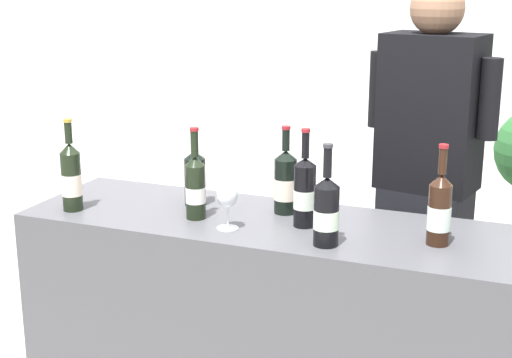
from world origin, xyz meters
TOP-DOWN VIEW (x-y plane):
  - wall_back at (0.00, 2.60)m, footprint 8.00×0.10m
  - counter at (0.00, 0.00)m, footprint 1.80×0.56m
  - wine_bottle_0 at (0.13, -0.01)m, footprint 0.08×0.08m
  - wine_bottle_1 at (0.02, 0.11)m, footprint 0.09×0.09m
  - wine_bottle_2 at (-0.73, -0.15)m, footprint 0.08×0.08m
  - wine_bottle_3 at (-0.26, -0.07)m, footprint 0.07×0.07m
  - wine_bottle_4 at (0.60, -0.02)m, footprint 0.08×0.08m
  - wine_bottle_5 at (-0.33, 0.07)m, footprint 0.08×0.08m
  - wine_bottle_6 at (0.26, -0.17)m, footprint 0.08×0.08m
  - wine_glass at (-0.10, -0.14)m, footprint 0.08×0.08m
  - person_server at (0.46, 0.62)m, footprint 0.53×0.31m

SIDE VIEW (x-z plane):
  - counter at x=0.00m, z-range 0.00..0.93m
  - person_server at x=0.46m, z-range -0.01..1.75m
  - wine_bottle_5 at x=-0.33m, z-range 0.89..1.19m
  - wine_glass at x=-0.10m, z-range 0.96..1.13m
  - wine_bottle_6 at x=0.26m, z-range 0.88..1.22m
  - wine_bottle_1 at x=0.02m, z-range 0.88..1.21m
  - wine_bottle_4 at x=0.60m, z-range 0.88..1.22m
  - wine_bottle_3 at x=-0.26m, z-range 0.88..1.22m
  - wine_bottle_0 at x=0.13m, z-range 0.88..1.23m
  - wine_bottle_2 at x=-0.73m, z-range 0.88..1.23m
  - wall_back at x=0.00m, z-range 0.00..2.80m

